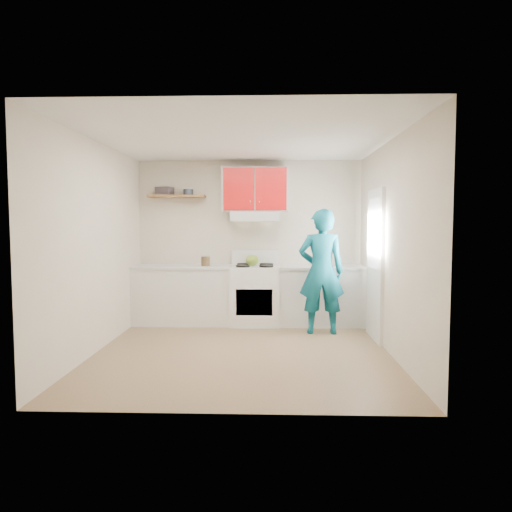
{
  "coord_description": "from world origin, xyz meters",
  "views": [
    {
      "loc": [
        0.35,
        -5.66,
        1.58
      ],
      "look_at": [
        0.15,
        0.55,
        1.15
      ],
      "focal_mm": 32.6,
      "sensor_mm": 36.0,
      "label": 1
    }
  ],
  "objects_px": {
    "crock": "(206,262)",
    "person": "(321,271)",
    "kettle": "(252,260)",
    "tin": "(188,192)",
    "stove": "(255,295)"
  },
  "relations": [
    {
      "from": "crock",
      "to": "person",
      "type": "bearing_deg",
      "value": -17.83
    },
    {
      "from": "tin",
      "to": "stove",
      "type": "bearing_deg",
      "value": -9.77
    },
    {
      "from": "stove",
      "to": "crock",
      "type": "relative_size",
      "value": 5.51
    },
    {
      "from": "stove",
      "to": "kettle",
      "type": "height_order",
      "value": "kettle"
    },
    {
      "from": "crock",
      "to": "tin",
      "type": "bearing_deg",
      "value": 146.76
    },
    {
      "from": "crock",
      "to": "kettle",
      "type": "bearing_deg",
      "value": 4.51
    },
    {
      "from": "kettle",
      "to": "person",
      "type": "height_order",
      "value": "person"
    },
    {
      "from": "kettle",
      "to": "crock",
      "type": "bearing_deg",
      "value": -179.54
    },
    {
      "from": "tin",
      "to": "person",
      "type": "bearing_deg",
      "value": -20.31
    },
    {
      "from": "crock",
      "to": "stove",
      "type": "bearing_deg",
      "value": 0.81
    },
    {
      "from": "kettle",
      "to": "crock",
      "type": "relative_size",
      "value": 1.25
    },
    {
      "from": "tin",
      "to": "crock",
      "type": "xyz_separation_m",
      "value": [
        0.3,
        -0.2,
        -1.1
      ]
    },
    {
      "from": "crock",
      "to": "person",
      "type": "distance_m",
      "value": 1.84
    },
    {
      "from": "stove",
      "to": "kettle",
      "type": "bearing_deg",
      "value": 131.27
    },
    {
      "from": "tin",
      "to": "person",
      "type": "xyz_separation_m",
      "value": [
        2.05,
        -0.76,
        -1.19
      ]
    }
  ]
}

